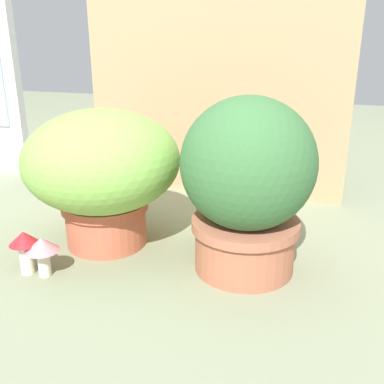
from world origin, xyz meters
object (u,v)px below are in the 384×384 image
Objects in this scene: cat at (238,213)px; mushroom_ornament_red at (25,245)px; mushroom_ornament_pink at (42,248)px; grass_planter at (102,169)px; leafy_planter at (247,182)px.

cat is 0.55m from mushroom_ornament_red.
mushroom_ornament_pink is (0.05, 0.00, -0.00)m from mushroom_ornament_red.
grass_planter is 0.28m from mushroom_ornament_red.
cat is at bearing 27.71° from mushroom_ornament_red.
grass_planter is 0.39m from cat.
grass_planter is 0.97× the size of leafy_planter.
leafy_planter is (0.41, -0.03, 0.01)m from grass_planter.
mushroom_ornament_pink is (-0.44, -0.25, -0.05)m from cat.
cat is (0.37, 0.04, -0.10)m from grass_planter.
grass_planter is at bearing 62.00° from mushroom_ornament_red.
grass_planter is at bearing -173.80° from cat.
grass_planter reaches higher than mushroom_ornament_pink.
cat is at bearing 30.09° from mushroom_ornament_pink.
leafy_planter is at bearing -4.71° from grass_planter.
mushroom_ornament_pink is at bearing 2.26° from mushroom_ornament_red.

